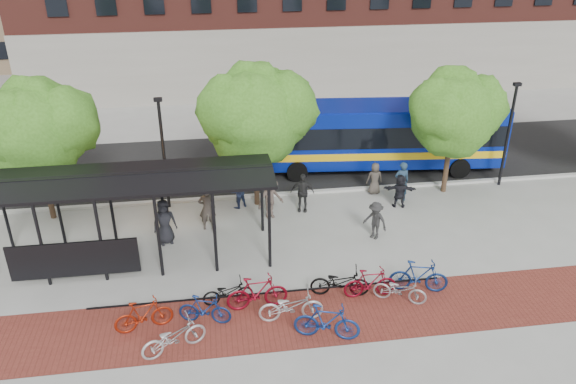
{
  "coord_description": "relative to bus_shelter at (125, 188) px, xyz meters",
  "views": [
    {
      "loc": [
        -4.9,
        -19.55,
        12.06
      ],
      "look_at": [
        -1.88,
        1.12,
        1.6
      ],
      "focal_mm": 35.0,
      "sensor_mm": 36.0,
      "label": 1
    }
  ],
  "objects": [
    {
      "name": "bike_3",
      "position": [
        2.66,
        -4.3,
        -2.47
      ],
      "size": [
        1.82,
        0.94,
        1.05
      ],
      "primitive_type": "imported",
      "rotation": [
        0.0,
        0.0,
        1.3
      ],
      "color": "navy",
      "rests_on": "ground"
    },
    {
      "name": "bike_2",
      "position": [
        1.72,
        -5.51,
        -2.46
      ],
      "size": [
        2.18,
        1.47,
        1.08
      ],
      "primitive_type": "imported",
      "rotation": [
        0.0,
        0.0,
        1.97
      ],
      "color": "#ABABAE",
      "rests_on": "ground"
    },
    {
      "name": "pedestrian_0",
      "position": [
        1.16,
        0.94,
        -2.04
      ],
      "size": [
        1.07,
        0.84,
        1.91
      ],
      "primitive_type": "imported",
      "rotation": [
        0.0,
        0.0,
        0.28
      ],
      "color": "black",
      "rests_on": "ground"
    },
    {
      "name": "bike_10",
      "position": [
        9.29,
        -4.13,
        -2.52
      ],
      "size": [
        1.93,
        1.35,
        0.96
      ],
      "primitive_type": "imported",
      "rotation": [
        0.0,
        0.0,
        1.14
      ],
      "color": "#9D9DA0",
      "rests_on": "ground"
    },
    {
      "name": "pedestrian_5",
      "position": [
        11.5,
        2.58,
        -2.21
      ],
      "size": [
        1.52,
        0.78,
        1.57
      ],
      "primitive_type": "imported",
      "rotation": [
        0.0,
        0.0,
        2.91
      ],
      "color": "black",
      "rests_on": "ground"
    },
    {
      "name": "pedestrian_2",
      "position": [
        4.25,
        3.56,
        -2.18
      ],
      "size": [
        1.0,
        0.93,
        1.64
      ],
      "primitive_type": "imported",
      "rotation": [
        0.0,
        0.0,
        3.66
      ],
      "color": "#202B4C",
      "rests_on": "ground"
    },
    {
      "name": "bike_11",
      "position": [
        10.12,
        -3.66,
        -2.38
      ],
      "size": [
        2.14,
        1.08,
        1.24
      ],
      "primitive_type": "imported",
      "rotation": [
        0.0,
        0.0,
        1.32
      ],
      "color": "navy",
      "rests_on": "ground"
    },
    {
      "name": "pedestrian_6",
      "position": [
        10.75,
        4.05,
        -2.22
      ],
      "size": [
        0.76,
        0.49,
        1.55
      ],
      "primitive_type": "imported",
      "rotation": [
        0.0,
        0.0,
        3.14
      ],
      "color": "#443D36",
      "rests_on": "ground"
    },
    {
      "name": "bike_9",
      "position": [
        8.35,
        -3.72,
        -2.44
      ],
      "size": [
        1.87,
        0.53,
        1.12
      ],
      "primitive_type": "imported",
      "rotation": [
        0.0,
        0.0,
        1.57
      ],
      "color": "maroon",
      "rests_on": "ground"
    },
    {
      "name": "ground",
      "position": [
        8.13,
        0.48,
        -3.0
      ],
      "size": [
        160.0,
        160.0,
        0.0
      ],
      "primitive_type": "plane",
      "color": "#9E9E99",
      "rests_on": "ground"
    },
    {
      "name": "pedestrian_4",
      "position": [
        7.07,
        2.83,
        -2.1
      ],
      "size": [
        1.12,
        0.64,
        1.81
      ],
      "primitive_type": "imported",
      "rotation": [
        0.0,
        0.0,
        6.08
      ],
      "color": "#262626",
      "rests_on": "ground"
    },
    {
      "name": "curb",
      "position": [
        8.13,
        4.48,
        -2.94
      ],
      "size": [
        160.0,
        0.25,
        0.12
      ],
      "primitive_type": "cube",
      "color": "#B7B7B2",
      "rests_on": "ground"
    },
    {
      "name": "tree_b",
      "position": [
        5.23,
        3.83,
        1.46
      ],
      "size": [
        5.15,
        4.2,
        6.47
      ],
      "color": "#382619",
      "rests_on": "ground"
    },
    {
      "name": "brick_strip",
      "position": [
        6.13,
        -4.52,
        -3.0
      ],
      "size": [
        24.0,
        3.0,
        0.01
      ],
      "primitive_type": "cube",
      "color": "maroon",
      "rests_on": "ground"
    },
    {
      "name": "bike_6",
      "position": [
        5.45,
        -4.57,
        -2.44
      ],
      "size": [
        2.15,
        0.8,
        1.12
      ],
      "primitive_type": "imported",
      "rotation": [
        0.0,
        0.0,
        1.54
      ],
      "color": "#B6B7B9",
      "rests_on": "ground"
    },
    {
      "name": "pedestrian_3",
      "position": [
        5.59,
        2.37,
        -2.05
      ],
      "size": [
        1.41,
        1.14,
        1.91
      ],
      "primitive_type": "imported",
      "rotation": [
        0.0,
        0.0,
        0.41
      ],
      "color": "#4C4039",
      "rests_on": "ground"
    },
    {
      "name": "bike_1",
      "position": [
        0.74,
        -4.35,
        -2.44
      ],
      "size": [
        1.95,
        0.93,
        1.13
      ],
      "primitive_type": "imported",
      "rotation": [
        0.0,
        0.0,
        1.79
      ],
      "color": "#99230D",
      "rests_on": "ground"
    },
    {
      "name": "tree_a",
      "position": [
        -3.77,
        3.83,
        1.24
      ],
      "size": [
        4.9,
        4.0,
        6.18
      ],
      "color": "#382619",
      "rests_on": "ground"
    },
    {
      "name": "pedestrian_1",
      "position": [
        2.87,
        1.81,
        -2.02
      ],
      "size": [
        0.74,
        0.5,
        1.97
      ],
      "primitive_type": "imported",
      "rotation": [
        0.0,
        0.0,
        3.1
      ],
      "color": "#48403A",
      "rests_on": "ground"
    },
    {
      "name": "tree_c",
      "position": [
        14.22,
        3.83,
        1.06
      ],
      "size": [
        4.66,
        3.8,
        5.92
      ],
      "color": "#382619",
      "rests_on": "ground"
    },
    {
      "name": "pedestrian_9",
      "position": [
        9.61,
        0.06,
        -2.18
      ],
      "size": [
        1.16,
        1.19,
        1.64
      ],
      "primitive_type": "imported",
      "rotation": [
        0.0,
        0.0,
        5.46
      ],
      "color": "#262626",
      "rests_on": "ground"
    },
    {
      "name": "bus_shelter",
      "position": [
        0.0,
        0.0,
        0.0
      ],
      "size": [
        10.6,
        3.07,
        3.6
      ],
      "color": "black",
      "rests_on": "ground"
    },
    {
      "name": "bike_7",
      "position": [
        6.42,
        -5.61,
        -2.37
      ],
      "size": [
        2.18,
        1.18,
        1.26
      ],
      "primitive_type": "imported",
      "rotation": [
        0.0,
        0.0,
        1.27
      ],
      "color": "navy",
      "rests_on": "ground"
    },
    {
      "name": "bike_4",
      "position": [
        3.45,
        -3.39,
        -2.54
      ],
      "size": [
        1.78,
        0.76,
        0.91
      ],
      "primitive_type": "imported",
      "rotation": [
        0.0,
        0.0,
        1.66
      ],
      "color": "black",
      "rests_on": "ground"
    },
    {
      "name": "asphalt_street",
      "position": [
        8.13,
        8.48,
        -2.99
      ],
      "size": [
        160.0,
        8.0,
        0.01
      ],
      "primitive_type": "cube",
      "color": "black",
      "rests_on": "ground"
    },
    {
      "name": "bike_5",
      "position": [
        4.42,
        -3.79,
        -2.37
      ],
      "size": [
        2.13,
        0.74,
        1.26
      ],
      "primitive_type": "imported",
      "rotation": [
        0.0,
        0.0,
        1.64
      ],
      "color": "maroon",
      "rests_on": "ground"
    },
    {
      "name": "bike_rack_rail",
      "position": [
        4.83,
        -3.62,
        -3.0
      ],
      "size": [
        12.0,
        0.05,
        0.95
      ],
      "primitive_type": "cube",
      "color": "black",
      "rests_on": "ground"
    },
    {
      "name": "bike_8",
      "position": [
        7.33,
        -3.49,
        -2.46
      ],
      "size": [
        2.16,
        1.08,
        1.08
      ],
      "primitive_type": "imported",
      "rotation": [
        0.0,
        0.0,
        1.39
      ],
      "color": "black",
      "rests_on": "ground"
    },
    {
      "name": "pedestrian_7",
      "position": [
        11.75,
        3.17,
        -2.04
      ],
      "size": [
        0.72,
        0.49,
        1.93
      ],
      "primitive_type": "imported",
      "rotation": [
        0.0,
        0.0,
        3.18
      ],
      "color": "#21384E",
      "rests_on": "ground"
    },
    {
      "name": "lamp_post_right",
      "position": [
        17.13,
        4.08,
        -0.25
      ],
      "size": [
        0.35,
        0.2,
        5.12
      ],
      "color": "black",
      "rests_on": "ground"
    },
    {
      "name": "lamp_post_left",
      "position": [
        1.13,
        4.08,
        -0.25
      ],
      "size": [
        0.35,
        0.2,
        5.12
      ],
      "color": "black",
      "rests_on": "ground"
    },
    {
      "name": "bus",
      "position": [
        11.55,
        6.9,
        -1.02
      ],
      "size": [
        12.99,
        4.01,
        3.45
      ],
      "rotation": [
        0.0,
        0.0,
        -0.1
      ],
      "color": "navy",
      "rests_on": "ground"
    }
  ]
}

